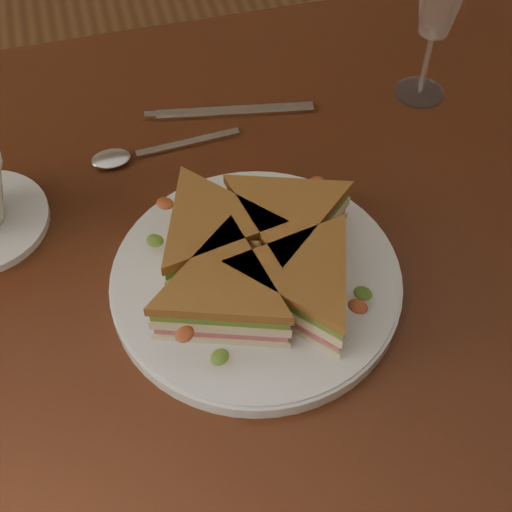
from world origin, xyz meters
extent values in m
plane|color=brown|center=(0.00, 0.00, 0.00)|extent=(6.00, 6.00, 0.00)
cube|color=#34160B|center=(0.00, 0.00, 0.73)|extent=(1.20, 0.80, 0.04)
cylinder|color=black|center=(0.54, 0.34, 0.35)|extent=(0.06, 0.06, 0.71)
cylinder|color=silver|center=(-0.03, -0.08, 0.76)|extent=(0.30, 0.30, 0.02)
cube|color=silver|center=(-0.05, 0.15, 0.75)|extent=(0.13, 0.02, 0.00)
ellipsoid|color=silver|center=(-0.15, 0.14, 0.76)|extent=(0.05, 0.03, 0.01)
cube|color=silver|center=(0.02, 0.19, 0.75)|extent=(0.20, 0.05, 0.00)
cube|color=silver|center=(-0.07, 0.20, 0.75)|extent=(0.05, 0.02, 0.00)
cylinder|color=white|center=(0.26, 0.16, 0.75)|extent=(0.06, 0.06, 0.00)
cylinder|color=white|center=(0.26, 0.16, 0.80)|extent=(0.01, 0.01, 0.09)
camera|label=1|loc=(-0.14, -0.50, 1.35)|focal=50.00mm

